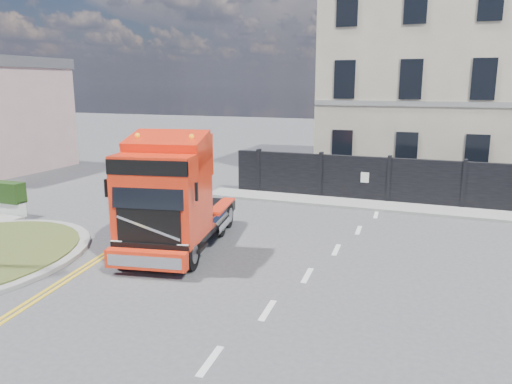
% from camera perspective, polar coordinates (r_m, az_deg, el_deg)
% --- Properties ---
extents(ground, '(120.00, 120.00, 0.00)m').
position_cam_1_polar(ground, '(15.13, -4.66, -7.49)').
color(ground, '#424244').
rests_on(ground, ground).
extents(hoarding_fence, '(18.80, 0.25, 2.00)m').
position_cam_1_polar(hoarding_fence, '(22.20, 21.46, 0.76)').
color(hoarding_fence, black).
rests_on(hoarding_fence, ground).
extents(georgian_building, '(12.30, 10.30, 12.80)m').
position_cam_1_polar(georgian_building, '(29.32, 21.09, 12.79)').
color(georgian_building, beige).
rests_on(georgian_building, ground).
extents(pavement_far, '(20.00, 1.60, 0.12)m').
position_cam_1_polar(pavement_far, '(21.51, 19.80, -2.03)').
color(pavement_far, gray).
rests_on(pavement_far, ground).
extents(truck, '(3.31, 6.35, 3.62)m').
position_cam_1_polar(truck, '(15.25, -9.70, -1.10)').
color(truck, black).
rests_on(truck, ground).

